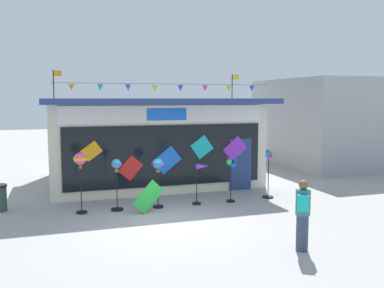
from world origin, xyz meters
The scene contains 11 objects.
ground_plane centered at (0.00, 0.00, 0.00)m, with size 80.00×80.00×0.00m, color #9E9B99.
kite_shop_building centered at (0.90, 6.24, 1.80)m, with size 8.59×6.66×4.66m.
wind_spinner_far_left centered at (-2.26, 1.81, 1.55)m, with size 0.39×0.39×1.91m.
wind_spinner_left centered at (-1.16, 1.80, 1.18)m, with size 0.39×0.39×1.66m.
wind_spinner_center_left centered at (0.17, 1.74, 1.28)m, with size 0.36×0.36×1.62m.
wind_spinner_center_right centered at (1.65, 1.73, 1.00)m, with size 0.57×0.29×1.39m.
wind_spinner_right centered at (2.72, 1.66, 1.19)m, with size 0.45×0.29×1.64m.
wind_spinner_far_right centered at (4.24, 1.80, 1.12)m, with size 0.41×0.38×1.77m.
person_near_camera centered at (2.44, -3.14, 0.89)m, with size 0.43×0.48×1.68m.
display_kite_on_ground centered at (-0.27, 1.19, 0.52)m, with size 0.52×0.03×0.95m, color green.
neighbour_building centered at (11.99, 7.87, 2.28)m, with size 7.47×6.98×4.55m, color #99999E.
Camera 1 is at (-2.98, -11.37, 3.55)m, focal length 39.33 mm.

